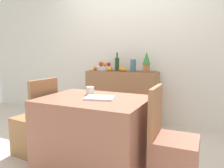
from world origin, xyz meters
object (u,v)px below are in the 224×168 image
object	(u,v)px
fruit_bowl	(104,68)
potted_plant	(146,61)
ceramic_vase	(133,66)
coffee_cup	(90,91)
dining_table	(94,133)
chair_by_corner	(172,158)
wine_bottle	(117,64)
sideboard_console	(122,97)
open_book	(100,98)
chair_near_window	(36,132)

from	to	relation	value
fruit_bowl	potted_plant	world-z (taller)	potted_plant
ceramic_vase	coffee_cup	xyz separation A→B (m)	(-0.02, -1.34, -0.20)
dining_table	chair_by_corner	world-z (taller)	chair_by_corner
wine_bottle	dining_table	bearing A→B (deg)	-75.37
sideboard_console	fruit_bowl	world-z (taller)	fruit_bowl
fruit_bowl	wine_bottle	xyz separation A→B (m)	(0.24, -0.00, 0.08)
sideboard_console	open_book	distance (m)	1.56
ceramic_vase	chair_by_corner	world-z (taller)	ceramic_vase
ceramic_vase	open_book	world-z (taller)	ceramic_vase
ceramic_vase	dining_table	distance (m)	1.60
wine_bottle	chair_near_window	xyz separation A→B (m)	(-0.41, -1.48, -0.73)
fruit_bowl	ceramic_vase	world-z (taller)	ceramic_vase
wine_bottle	potted_plant	bearing A→B (deg)	0.00
sideboard_console	dining_table	distance (m)	1.51
sideboard_console	coffee_cup	world-z (taller)	sideboard_console
wine_bottle	potted_plant	world-z (taller)	potted_plant
coffee_cup	chair_by_corner	xyz separation A→B (m)	(0.92, -0.14, -0.52)
wine_bottle	coffee_cup	distance (m)	1.38
wine_bottle	ceramic_vase	size ratio (longest dim) A/B	1.56
wine_bottle	chair_near_window	size ratio (longest dim) A/B	0.34
sideboard_console	chair_by_corner	distance (m)	1.84
wine_bottle	dining_table	size ratio (longest dim) A/B	0.29
ceramic_vase	open_book	size ratio (longest dim) A/B	0.70
sideboard_console	open_book	size ratio (longest dim) A/B	4.12
ceramic_vase	potted_plant	distance (m)	0.23
open_book	chair_near_window	xyz separation A→B (m)	(-0.86, 0.00, -0.48)
ceramic_vase	chair_by_corner	bearing A→B (deg)	-58.73
sideboard_console	dining_table	world-z (taller)	sideboard_console
fruit_bowl	dining_table	size ratio (longest dim) A/B	0.24
open_book	dining_table	bearing A→B (deg)	162.27
open_book	sideboard_console	bearing A→B (deg)	88.64
chair_near_window	sideboard_console	bearing A→B (deg)	71.43
chair_near_window	wine_bottle	bearing A→B (deg)	74.63
sideboard_console	chair_near_window	size ratio (longest dim) A/B	1.28
fruit_bowl	chair_near_window	bearing A→B (deg)	-96.40
potted_plant	chair_near_window	size ratio (longest dim) A/B	0.35
ceramic_vase	chair_near_window	size ratio (longest dim) A/B	0.22
sideboard_console	chair_near_window	bearing A→B (deg)	-108.57
ceramic_vase	dining_table	world-z (taller)	ceramic_vase
wine_bottle	chair_near_window	bearing A→B (deg)	-105.37
open_book	potted_plant	bearing A→B (deg)	73.07
coffee_cup	chair_near_window	xyz separation A→B (m)	(-0.67, -0.14, -0.52)
coffee_cup	open_book	bearing A→B (deg)	-36.11
coffee_cup	chair_near_window	size ratio (longest dim) A/B	0.10
ceramic_vase	dining_table	bearing A→B (deg)	-85.92
potted_plant	chair_by_corner	bearing A→B (deg)	-65.34
wine_bottle	dining_table	xyz separation A→B (m)	(0.39, -1.48, -0.63)
dining_table	chair_near_window	xyz separation A→B (m)	(-0.79, -0.00, -0.10)
ceramic_vase	open_book	bearing A→B (deg)	-83.34
chair_near_window	fruit_bowl	bearing A→B (deg)	83.60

